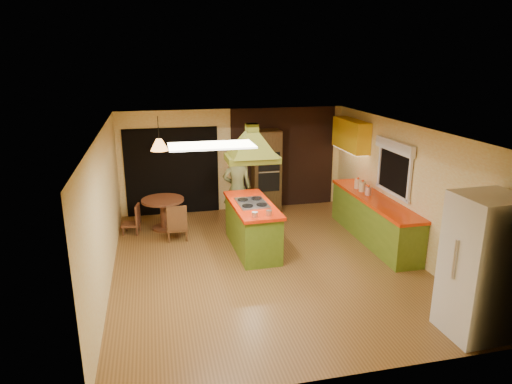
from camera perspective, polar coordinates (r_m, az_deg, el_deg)
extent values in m
plane|color=brown|center=(8.59, 1.20, -8.86)|extent=(6.50, 6.50, 0.00)
plane|color=#FAEDB3|center=(11.20, -2.79, 3.99)|extent=(5.50, 0.00, 5.50)
plane|color=#FAEDB3|center=(5.27, 10.03, -11.27)|extent=(5.50, 0.00, 5.50)
plane|color=#FAEDB3|center=(7.95, -18.36, -2.16)|extent=(0.00, 6.50, 6.50)
plane|color=#FAEDB3|center=(9.17, 18.17, 0.31)|extent=(0.00, 6.50, 6.50)
plane|color=silver|center=(7.85, 1.31, 7.86)|extent=(6.50, 6.50, 0.00)
cube|color=#381E14|center=(11.46, 3.41, 4.27)|extent=(2.64, 0.03, 2.50)
cube|color=black|center=(11.08, -10.42, 2.52)|extent=(2.20, 0.03, 2.10)
cube|color=olive|center=(9.77, 14.45, -3.45)|extent=(0.58, 3.00, 0.86)
cube|color=#E53807|center=(9.63, 14.65, -0.88)|extent=(0.62, 3.05, 0.06)
cube|color=yellow|center=(10.84, 11.78, 7.00)|extent=(0.34, 1.40, 0.70)
cube|color=black|center=(9.41, 16.95, 2.72)|extent=(0.03, 1.16, 0.96)
cube|color=white|center=(9.29, 16.92, 5.52)|extent=(0.10, 1.35, 0.22)
cube|color=white|center=(6.48, -5.59, 5.80)|extent=(1.20, 0.60, 0.03)
cube|color=olive|center=(9.01, -0.48, -4.50)|extent=(0.77, 1.86, 0.90)
cube|color=red|center=(8.85, -0.49, -1.61)|extent=(0.83, 1.94, 0.06)
cube|color=silver|center=(8.84, -0.49, -1.37)|extent=(0.58, 0.82, 0.02)
cube|color=#626A1A|center=(8.61, -0.50, 4.24)|extent=(0.98, 0.71, 0.12)
pyramid|color=#626A1A|center=(8.51, -0.51, 7.56)|extent=(0.98, 0.71, 0.45)
cube|color=#626A1A|center=(8.50, -0.51, 8.06)|extent=(0.22, 0.22, 0.14)
imported|color=brown|center=(10.08, -2.36, 0.40)|extent=(0.68, 0.48, 1.76)
cube|color=white|center=(6.86, 26.39, -8.37)|extent=(0.85, 0.81, 2.00)
cube|color=#4D3619|center=(11.12, 1.26, 2.62)|extent=(0.68, 0.60, 2.01)
cube|color=black|center=(10.77, 1.66, 3.79)|extent=(0.52, 0.04, 0.45)
cube|color=black|center=(10.89, 1.63, 1.23)|extent=(0.52, 0.04, 0.45)
cylinder|color=brown|center=(10.18, -11.59, -0.99)|extent=(0.93, 0.93, 0.05)
cylinder|color=brown|center=(10.28, -11.49, -2.71)|extent=(0.14, 0.14, 0.65)
cylinder|color=brown|center=(10.39, -11.38, -4.40)|extent=(0.52, 0.52, 0.05)
cone|color=#FF9E3F|center=(9.89, -12.00, 5.80)|extent=(0.46, 0.46, 0.25)
cylinder|color=#F8E8C8|center=(10.19, 12.60, 1.01)|extent=(0.18, 0.18, 0.20)
cylinder|color=beige|center=(9.99, 13.17, 0.67)|extent=(0.20, 0.20, 0.21)
cylinder|color=beige|center=(9.76, 13.85, 0.13)|extent=(0.14, 0.14, 0.17)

